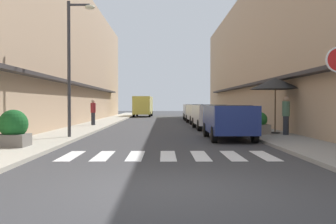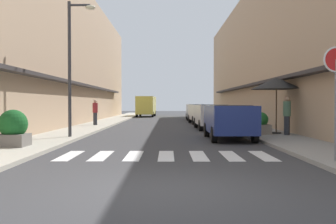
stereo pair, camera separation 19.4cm
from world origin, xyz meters
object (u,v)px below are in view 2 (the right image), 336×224
street_lamp (72,55)px  cafe_umbrella (275,84)px  parked_car_far (201,112)px  pedestrian_walking_far (94,112)px  planter_corner (12,129)px  delivery_van (145,105)px  parked_car_near (228,118)px  round_street_sign (335,73)px  parked_car_distant (195,110)px  parked_car_mid (210,114)px  pedestrian_walking_near (286,114)px  planter_midblock (260,124)px

street_lamp → cafe_umbrella: street_lamp is taller
street_lamp → cafe_umbrella: 9.43m
parked_car_far → pedestrian_walking_far: size_ratio=2.48×
street_lamp → planter_corner: size_ratio=4.73×
delivery_van → parked_car_near: bearing=-79.7°
delivery_van → round_street_sign: size_ratio=1.93×
delivery_van → planter_corner: size_ratio=4.47×
parked_car_far → round_street_sign: bearing=-85.4°
parked_car_distant → parked_car_far: bearing=-90.0°
street_lamp → planter_corner: bearing=-106.9°
parked_car_near → parked_car_distant: (-0.00, 18.57, -0.00)m
cafe_umbrella → pedestrian_walking_far: 12.31m
parked_car_mid → pedestrian_walking_far: (-7.41, 2.53, 0.08)m
delivery_van → round_street_sign: round_street_sign is taller
delivery_van → cafe_umbrella: cafe_umbrella is taller
street_lamp → pedestrian_walking_near: bearing=5.3°
street_lamp → planter_midblock: street_lamp is taller
planter_midblock → parked_car_distant: bearing=95.8°
planter_corner → pedestrian_walking_near: 11.48m
parked_car_far → street_lamp: bearing=-117.8°
round_street_sign → pedestrian_walking_near: size_ratio=1.62×
cafe_umbrella → planter_corner: cafe_umbrella is taller
parked_car_near → pedestrian_walking_near: size_ratio=2.41×
parked_car_near → pedestrian_walking_far: (-7.41, 8.97, 0.08)m
pedestrian_walking_near → planter_corner: bearing=131.8°
cafe_umbrella → pedestrian_walking_near: cafe_umbrella is taller
parked_car_near → planter_midblock: parked_car_near is taller
planter_corner → street_lamp: bearing=73.1°
delivery_van → street_lamp: 28.35m
street_lamp → pedestrian_walking_far: 9.25m
parked_car_far → delivery_van: bearing=108.2°
delivery_van → street_lamp: size_ratio=0.95×
street_lamp → planter_corner: street_lamp is taller
round_street_sign → cafe_umbrella: bearing=83.5°
planter_midblock → pedestrian_walking_near: bearing=-25.7°
pedestrian_walking_near → street_lamp: bearing=113.7°
planter_corner → planter_midblock: size_ratio=1.20×
parked_car_far → parked_car_distant: size_ratio=0.99×
street_lamp → round_street_sign: bearing=-40.1°
round_street_sign → planter_midblock: round_street_sign is taller
parked_car_mid → planter_midblock: 5.24m
parked_car_near → pedestrian_walking_far: pedestrian_walking_far is taller
round_street_sign → parked_car_near: bearing=103.0°
delivery_van → pedestrian_walking_near: 28.48m
parked_car_near → delivery_van: (-5.15, 28.35, 0.48)m
round_street_sign → planter_midblock: bearing=88.8°
street_lamp → parked_car_near: bearing=-1.1°
parked_car_near → street_lamp: street_lamp is taller
parked_car_distant → pedestrian_walking_near: pedestrian_walking_near is taller
parked_car_far → street_lamp: (-6.63, -12.58, 2.69)m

